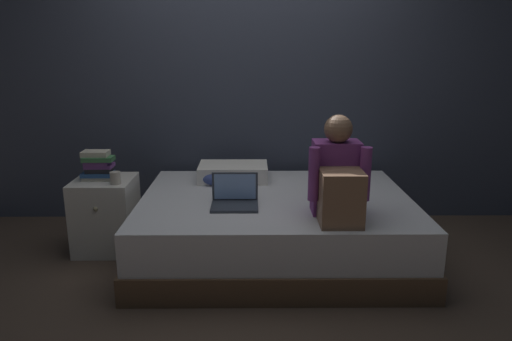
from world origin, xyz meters
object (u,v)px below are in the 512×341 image
Objects in this scene: nightstand at (106,215)px; pillow at (233,172)px; person_sitting at (338,179)px; clothes_pile at (214,177)px; book_stack at (98,166)px; mug at (115,178)px; laptop at (235,198)px; bed at (275,226)px.

pillow is (0.97, 0.32, 0.25)m from nightstand.
person_sitting is 2.65× the size of clothes_pile.
book_stack is 2.67× the size of mug.
clothes_pile is at bearing -145.41° from pillow.
nightstand is at bearing 161.24° from laptop.
book_stack is (-1.70, 0.57, -0.05)m from person_sitting.
laptop is at bearing -144.53° from bed.
person_sitting reaches higher than bed.
bed is 0.66m from clothes_pile.
nightstand is 0.37m from mug.
bed is at bearing -35.42° from clothes_pile.
person_sitting reaches higher than pillow.
book_stack reaches higher than nightstand.
book_stack is (-0.03, 0.01, 0.39)m from nightstand.
mug reaches higher than nightstand.
bed is 22.22× the size of mug.
bed is 1.23m from mug.
book_stack is at bearing 142.14° from mug.
bed is 3.55× the size of nightstand.
book_stack is 0.97× the size of clothes_pile.
nightstand is (-1.30, 0.13, 0.05)m from bed.
nightstand is 6.27× the size of mug.
nightstand is at bearing 174.16° from bed.
book_stack is 0.89m from clothes_pile.
bed is 6.25× the size of laptop.
bed is at bearing -0.64° from mug.
person_sitting is at bearing -18.55° from nightstand.
nightstand is at bearing -165.54° from clothes_pile.
person_sitting is 1.17m from clothes_pile.
nightstand is 1.76× the size of laptop.
person_sitting reaches higher than laptop.
bed is 8.32× the size of book_stack.
pillow is 1.06m from book_stack.
pillow is at bearing 17.26° from book_stack.
clothes_pile is (-0.48, 0.34, 0.29)m from bed.
pillow is at bearing 93.11° from laptop.
bed is at bearing 130.93° from person_sitting.
clothes_pile is at bearing 14.46° from nightstand.
bed is 0.46m from laptop.
nightstand is 0.88m from clothes_pile.
laptop is (1.01, -0.34, 0.24)m from nightstand.
laptop is at bearing -14.21° from mug.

